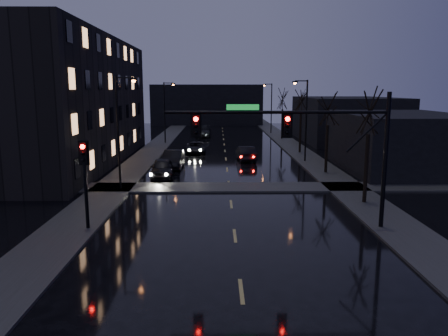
{
  "coord_description": "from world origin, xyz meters",
  "views": [
    {
      "loc": [
        -0.83,
        -12.56,
        7.12
      ],
      "look_at": [
        -0.52,
        9.1,
        3.2
      ],
      "focal_mm": 35.0,
      "sensor_mm": 36.0,
      "label": 1
    }
  ],
  "objects_px": {
    "oncoming_car_a": "(162,168)",
    "oncoming_car_b": "(173,159)",
    "lead_car": "(246,153)",
    "oncoming_car_d": "(203,131)",
    "oncoming_car_c": "(196,148)"
  },
  "relations": [
    {
      "from": "oncoming_car_b",
      "to": "oncoming_car_c",
      "type": "height_order",
      "value": "oncoming_car_b"
    },
    {
      "from": "oncoming_car_d",
      "to": "oncoming_car_b",
      "type": "bearing_deg",
      "value": -93.9
    },
    {
      "from": "oncoming_car_a",
      "to": "oncoming_car_d",
      "type": "distance_m",
      "value": 31.26
    },
    {
      "from": "oncoming_car_d",
      "to": "lead_car",
      "type": "relative_size",
      "value": 1.26
    },
    {
      "from": "oncoming_car_c",
      "to": "oncoming_car_d",
      "type": "bearing_deg",
      "value": 86.31
    },
    {
      "from": "oncoming_car_d",
      "to": "lead_car",
      "type": "distance_m",
      "value": 23.31
    },
    {
      "from": "oncoming_car_a",
      "to": "lead_car",
      "type": "bearing_deg",
      "value": 44.4
    },
    {
      "from": "oncoming_car_c",
      "to": "lead_car",
      "type": "height_order",
      "value": "lead_car"
    },
    {
      "from": "oncoming_car_b",
      "to": "oncoming_car_d",
      "type": "relative_size",
      "value": 0.87
    },
    {
      "from": "oncoming_car_c",
      "to": "oncoming_car_b",
      "type": "bearing_deg",
      "value": -102.61
    },
    {
      "from": "oncoming_car_a",
      "to": "oncoming_car_d",
      "type": "height_order",
      "value": "oncoming_car_d"
    },
    {
      "from": "lead_car",
      "to": "oncoming_car_a",
      "type": "bearing_deg",
      "value": 43.11
    },
    {
      "from": "oncoming_car_b",
      "to": "lead_car",
      "type": "distance_m",
      "value": 8.08
    },
    {
      "from": "oncoming_car_a",
      "to": "oncoming_car_c",
      "type": "relative_size",
      "value": 0.96
    },
    {
      "from": "oncoming_car_a",
      "to": "oncoming_car_b",
      "type": "height_order",
      "value": "oncoming_car_b"
    }
  ]
}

